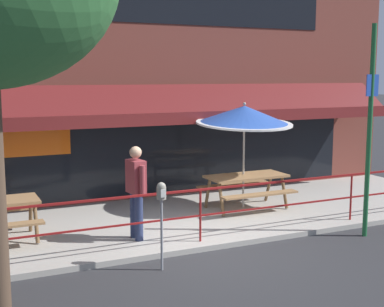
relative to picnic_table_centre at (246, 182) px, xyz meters
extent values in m
plane|color=#2D2D30|center=(-1.97, -2.02, -0.71)|extent=(120.00, 120.00, 0.00)
cube|color=#ADA89E|center=(-1.97, -0.02, -0.66)|extent=(15.00, 4.00, 0.10)
cube|color=brown|center=(-1.97, 2.23, 2.75)|extent=(15.00, 0.50, 6.91)
cube|color=black|center=(-1.97, 1.97, 0.64)|extent=(12.00, 0.02, 2.30)
cube|color=orange|center=(-4.22, 1.95, 0.94)|extent=(1.50, 0.02, 0.70)
cube|color=maroon|center=(-1.97, 1.43, 1.79)|extent=(13.80, 0.92, 0.70)
cube|color=maroon|center=(-1.97, 0.92, 1.39)|extent=(13.80, 0.08, 0.28)
cylinder|color=maroon|center=(-1.97, -1.72, -0.13)|extent=(0.04, 0.04, 0.95)
cylinder|color=maroon|center=(1.48, -1.72, -0.13)|extent=(0.04, 0.04, 0.95)
cube|color=maroon|center=(-1.97, -1.72, 0.34)|extent=(13.80, 0.04, 0.04)
cube|color=maroon|center=(-1.97, -1.72, -0.13)|extent=(13.80, 0.03, 0.03)
cylinder|color=brown|center=(-4.66, -0.54, -0.24)|extent=(0.07, 0.30, 0.73)
cylinder|color=brown|center=(-4.66, 0.09, -0.24)|extent=(0.07, 0.30, 0.73)
cube|color=#997047|center=(0.00, 0.00, 0.13)|extent=(1.80, 0.80, 0.05)
cube|color=#997047|center=(0.00, -0.58, -0.17)|extent=(1.80, 0.26, 0.04)
cube|color=#997047|center=(0.00, 0.58, -0.17)|extent=(1.80, 0.26, 0.04)
cylinder|color=brown|center=(0.80, -0.32, -0.24)|extent=(0.07, 0.30, 0.73)
cylinder|color=brown|center=(0.80, 0.32, -0.24)|extent=(0.07, 0.30, 0.73)
cylinder|color=brown|center=(-0.80, -0.32, -0.24)|extent=(0.07, 0.30, 0.73)
cylinder|color=brown|center=(-0.80, 0.32, -0.24)|extent=(0.07, 0.30, 0.73)
cylinder|color=#B7B2A8|center=(0.00, 0.13, 0.54)|extent=(0.04, 0.04, 2.30)
cone|color=#2D56B7|center=(0.00, 0.13, 1.49)|extent=(2.10, 2.12, 0.53)
cylinder|color=white|center=(0.00, 0.13, 1.30)|extent=(2.14, 2.14, 0.17)
sphere|color=#B7B2A8|center=(0.00, 0.13, 1.73)|extent=(0.07, 0.07, 0.07)
cylinder|color=navy|center=(-2.97, -1.00, -0.18)|extent=(0.15, 0.15, 0.86)
cylinder|color=navy|center=(-2.95, -1.20, -0.18)|extent=(0.15, 0.15, 0.86)
cube|color=maroon|center=(-2.96, -1.10, 0.55)|extent=(0.28, 0.42, 0.60)
cylinder|color=maroon|center=(-2.99, -0.84, 0.52)|extent=(0.10, 0.10, 0.54)
cylinder|color=maroon|center=(-2.93, -1.36, 0.52)|extent=(0.10, 0.10, 0.54)
sphere|color=tan|center=(-2.96, -1.10, 0.99)|extent=(0.22, 0.22, 0.22)
cylinder|color=gray|center=(-3.03, -2.51, -0.13)|extent=(0.04, 0.04, 1.15)
cylinder|color=gray|center=(-3.03, -2.51, 0.54)|extent=(0.15, 0.15, 0.20)
sphere|color=gray|center=(-3.03, -2.51, 0.64)|extent=(0.14, 0.14, 0.14)
cube|color=silver|center=(-3.03, -2.59, 0.55)|extent=(0.08, 0.01, 0.13)
cylinder|color=#1E6033|center=(1.18, -2.47, 1.29)|extent=(0.09, 0.09, 4.00)
cube|color=blue|center=(1.18, -2.49, 2.17)|extent=(0.28, 0.02, 0.40)
camera|label=1|loc=(-6.03, -10.08, 2.36)|focal=50.00mm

